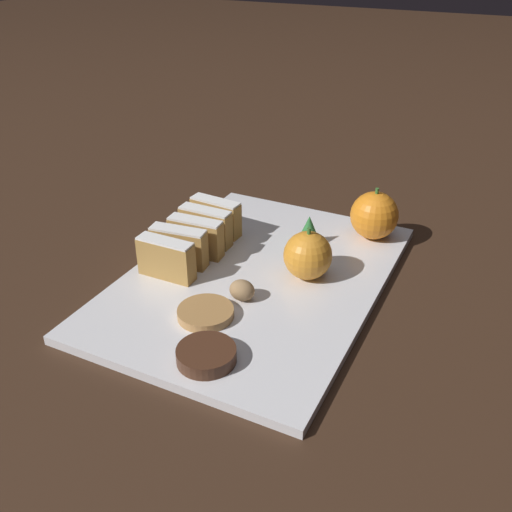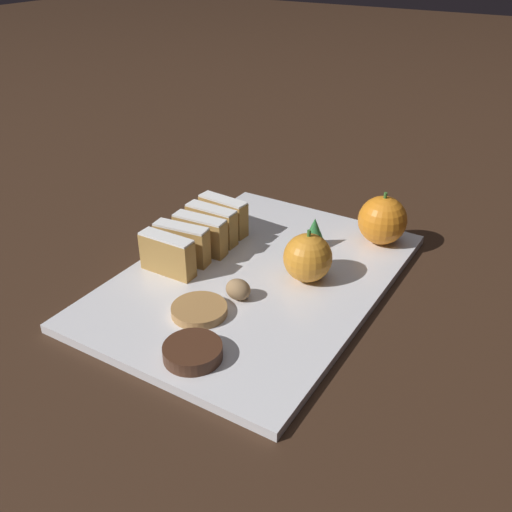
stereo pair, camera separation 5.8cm
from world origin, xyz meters
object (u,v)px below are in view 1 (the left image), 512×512
at_px(orange_near, 308,255).
at_px(walnut, 242,290).
at_px(chocolate_cookie, 206,355).
at_px(orange_far, 374,215).

relative_size(orange_near, walnut, 2.21).
bearing_deg(chocolate_cookie, walnut, 99.19).
xyz_separation_m(orange_near, orange_far, (0.05, 0.15, 0.00)).
height_order(orange_far, walnut, orange_far).
relative_size(orange_far, chocolate_cookie, 1.21).
relative_size(orange_far, walnut, 2.41).
bearing_deg(orange_near, chocolate_cookie, -99.06).
relative_size(walnut, chocolate_cookie, 0.50).
bearing_deg(walnut, chocolate_cookie, -80.81).
xyz_separation_m(orange_far, chocolate_cookie, (-0.08, -0.36, -0.03)).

